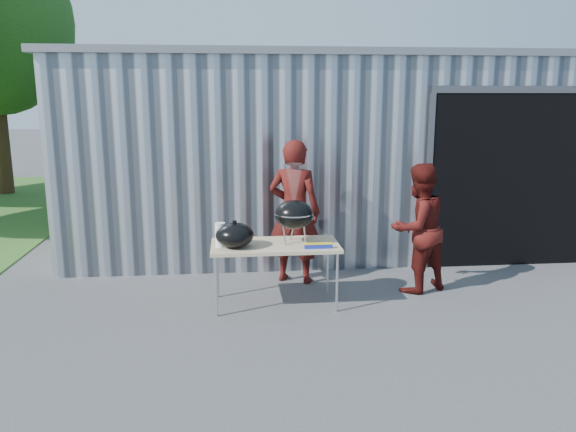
{
  "coord_description": "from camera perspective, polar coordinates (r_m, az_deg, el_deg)",
  "views": [
    {
      "loc": [
        -0.73,
        -5.97,
        2.45
      ],
      "look_at": [
        -0.06,
        0.57,
        1.05
      ],
      "focal_mm": 35.0,
      "sensor_mm": 36.0,
      "label": 1
    }
  ],
  "objects": [
    {
      "name": "paper_towels",
      "position": [
        6.52,
        -6.89,
        -1.9
      ],
      "size": [
        0.12,
        0.12,
        0.28
      ],
      "primitive_type": "cylinder",
      "color": "white",
      "rests_on": "folding_table"
    },
    {
      "name": "foil_box",
      "position": [
        6.43,
        3.11,
        -3.04
      ],
      "size": [
        0.32,
        0.05,
        0.06
      ],
      "color": "#1828A1",
      "rests_on": "folding_table"
    },
    {
      "name": "person_bystander",
      "position": [
        7.28,
        13.07,
        -1.21
      ],
      "size": [
        0.98,
        0.89,
        1.64
      ],
      "primitive_type": "imported",
      "rotation": [
        0.0,
        0.0,
        3.54
      ],
      "color": "#47100D",
      "rests_on": "ground"
    },
    {
      "name": "kettle_grill",
      "position": [
        6.58,
        0.6,
        0.78
      ],
      "size": [
        0.47,
        0.47,
        0.94
      ],
      "color": "black",
      "rests_on": "folding_table"
    },
    {
      "name": "white_tub",
      "position": [
        6.8,
        -6.1,
        -2.08
      ],
      "size": [
        0.2,
        0.15,
        0.1
      ],
      "primitive_type": "cube",
      "color": "white",
      "rests_on": "folding_table"
    },
    {
      "name": "building",
      "position": [
        10.72,
        3.04,
        7.12
      ],
      "size": [
        8.2,
        6.2,
        3.1
      ],
      "color": "#B8BDC5",
      "rests_on": "ground"
    },
    {
      "name": "folding_table",
      "position": [
        6.63,
        -1.32,
        -3.19
      ],
      "size": [
        1.5,
        0.75,
        0.75
      ],
      "color": "tan",
      "rests_on": "ground"
    },
    {
      "name": "person_cook",
      "position": [
        7.43,
        0.66,
        0.44
      ],
      "size": [
        0.82,
        0.7,
        1.91
      ],
      "primitive_type": "imported",
      "rotation": [
        0.0,
        0.0,
        2.74
      ],
      "color": "#47100D",
      "rests_on": "ground"
    },
    {
      "name": "ground",
      "position": [
        6.49,
        1.08,
        -10.15
      ],
      "size": [
        80.0,
        80.0,
        0.0
      ],
      "primitive_type": "plane",
      "color": "#444446"
    },
    {
      "name": "grill_lid",
      "position": [
        6.47,
        -5.43,
        -1.95
      ],
      "size": [
        0.44,
        0.44,
        0.32
      ],
      "color": "black",
      "rests_on": "folding_table"
    }
  ]
}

